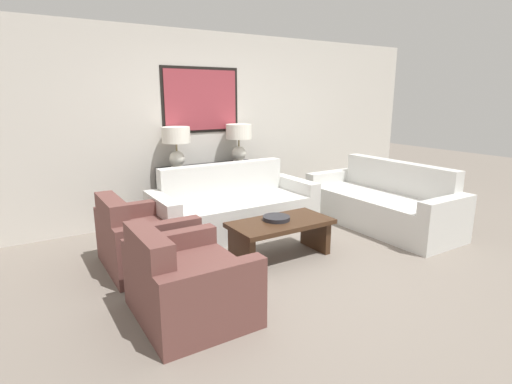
% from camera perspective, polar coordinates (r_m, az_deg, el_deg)
% --- Properties ---
extents(ground_plane, '(20.00, 20.00, 0.00)m').
position_cam_1_polar(ground_plane, '(4.28, 6.23, -10.84)').
color(ground_plane, slate).
extents(back_wall, '(8.24, 0.12, 2.65)m').
position_cam_1_polar(back_wall, '(5.97, -7.95, 9.33)').
color(back_wall, beige).
rests_on(back_wall, ground_plane).
extents(console_table, '(1.48, 0.40, 0.79)m').
position_cam_1_polar(console_table, '(5.86, -6.53, 0.03)').
color(console_table, black).
rests_on(console_table, ground_plane).
extents(table_lamp_left, '(0.38, 0.38, 0.56)m').
position_cam_1_polar(table_lamp_left, '(5.54, -11.32, 7.13)').
color(table_lamp_left, silver).
rests_on(table_lamp_left, console_table).
extents(table_lamp_right, '(0.38, 0.38, 0.56)m').
position_cam_1_polar(table_lamp_right, '(5.96, -2.47, 7.81)').
color(table_lamp_right, silver).
rests_on(table_lamp_right, console_table).
extents(couch_by_back_wall, '(2.15, 0.88, 0.87)m').
position_cam_1_polar(couch_by_back_wall, '(5.28, -3.19, -2.54)').
color(couch_by_back_wall, silver).
rests_on(couch_by_back_wall, ground_plane).
extents(couch_by_side, '(0.88, 2.15, 0.87)m').
position_cam_1_polar(couch_by_side, '(5.78, 17.51, -1.75)').
color(couch_by_side, silver).
rests_on(couch_by_side, ground_plane).
extents(coffee_table, '(1.13, 0.58, 0.43)m').
position_cam_1_polar(coffee_table, '(4.43, 3.53, -5.57)').
color(coffee_table, '#3D2616').
rests_on(coffee_table, ground_plane).
extents(decorative_bowl, '(0.30, 0.30, 0.04)m').
position_cam_1_polar(decorative_bowl, '(4.42, 2.94, -3.75)').
color(decorative_bowl, '#232328').
rests_on(decorative_bowl, coffee_table).
extents(armchair_near_back_wall, '(0.84, 0.99, 0.78)m').
position_cam_1_polar(armchair_near_back_wall, '(4.40, -15.77, -6.69)').
color(armchair_near_back_wall, brown).
rests_on(armchair_near_back_wall, ground_plane).
extents(armchair_near_camera, '(0.84, 0.99, 0.78)m').
position_cam_1_polar(armchair_near_camera, '(3.36, -9.84, -12.86)').
color(armchair_near_camera, brown).
rests_on(armchair_near_camera, ground_plane).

